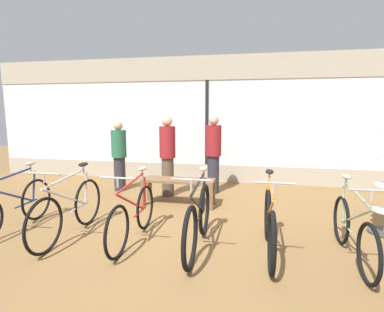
# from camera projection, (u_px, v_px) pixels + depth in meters

# --- Properties ---
(ground_plane) EXTENTS (24.00, 24.00, 0.00)m
(ground_plane) POSITION_uv_depth(u_px,v_px,m) (172.00, 232.00, 4.54)
(ground_plane) COLOR olive
(shop_back_wall) EXTENTS (12.00, 0.08, 3.20)m
(shop_back_wall) POSITION_uv_depth(u_px,v_px,m) (207.00, 119.00, 7.66)
(shop_back_wall) COLOR #B2A893
(shop_back_wall) RESTS_ON ground_plane
(bicycle_far_left) EXTENTS (0.46, 1.74, 1.03)m
(bicycle_far_left) POSITION_uv_depth(u_px,v_px,m) (13.00, 206.00, 4.56)
(bicycle_far_left) COLOR black
(bicycle_far_left) RESTS_ON ground_plane
(bicycle_left) EXTENTS (0.46, 1.79, 1.05)m
(bicycle_left) POSITION_uv_depth(u_px,v_px,m) (69.00, 209.00, 4.33)
(bicycle_left) COLOR black
(bicycle_left) RESTS_ON ground_plane
(bicycle_center_left) EXTENTS (0.46, 1.67, 1.02)m
(bicycle_center_left) POSITION_uv_depth(u_px,v_px,m) (133.00, 214.00, 4.19)
(bicycle_center_left) COLOR black
(bicycle_center_left) RESTS_ON ground_plane
(bicycle_center_right) EXTENTS (0.46, 1.78, 1.06)m
(bicycle_center_right) POSITION_uv_depth(u_px,v_px,m) (198.00, 219.00, 3.95)
(bicycle_center_right) COLOR black
(bicycle_center_right) RESTS_ON ground_plane
(bicycle_right) EXTENTS (0.46, 1.71, 1.04)m
(bicycle_right) POSITION_uv_depth(u_px,v_px,m) (269.00, 224.00, 3.83)
(bicycle_right) COLOR black
(bicycle_right) RESTS_ON ground_plane
(bicycle_far_right) EXTENTS (0.46, 1.67, 1.01)m
(bicycle_far_right) POSITION_uv_depth(u_px,v_px,m) (353.00, 230.00, 3.65)
(bicycle_far_right) COLOR black
(bicycle_far_right) RESTS_ON ground_plane
(display_bench) EXTENTS (1.40, 0.44, 0.52)m
(display_bench) POSITION_uv_depth(u_px,v_px,m) (178.00, 184.00, 5.82)
(display_bench) COLOR brown
(display_bench) RESTS_ON ground_plane
(customer_near_rack) EXTENTS (0.48, 0.48, 1.72)m
(customer_near_rack) POSITION_uv_depth(u_px,v_px,m) (168.00, 154.00, 6.39)
(customer_near_rack) COLOR brown
(customer_near_rack) RESTS_ON ground_plane
(customer_by_window) EXTENTS (0.45, 0.45, 1.74)m
(customer_by_window) POSITION_uv_depth(u_px,v_px,m) (213.00, 153.00, 6.63)
(customer_by_window) COLOR #2D2D38
(customer_by_window) RESTS_ON ground_plane
(customer_mid_floor) EXTENTS (0.47, 0.47, 1.60)m
(customer_mid_floor) POSITION_uv_depth(u_px,v_px,m) (119.00, 155.00, 6.87)
(customer_mid_floor) COLOR #2D2D38
(customer_mid_floor) RESTS_ON ground_plane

